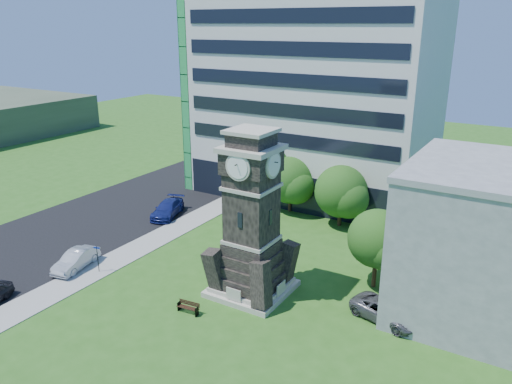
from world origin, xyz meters
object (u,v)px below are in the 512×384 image
Objects in this scene: car_street_north at (168,209)px; street_sign at (97,256)px; car_east_lot at (387,312)px; park_bench at (188,307)px; car_street_mid at (76,260)px; clock_tower at (252,225)px.

street_sign is (3.41, -12.31, 0.64)m from car_street_north.
park_bench is (-11.98, -6.09, -0.25)m from car_east_lot.
street_sign is at bearing -93.29° from car_street_north.
park_bench is 9.95m from street_sign.
car_street_north is 26.24m from car_east_lot.
clock_tower is at bearing 4.69° from car_street_mid.
car_street_north is 1.07× the size of car_east_lot.
car_street_north reaches higher than park_bench.
clock_tower is 7.52× the size of park_bench.
street_sign reaches higher than car_east_lot.
car_street_mid is at bearing -163.04° from clock_tower.
car_east_lot is (9.78, 1.33, -4.59)m from clock_tower.
clock_tower is 18.22m from car_street_north.
car_street_mid is 2.00× the size of street_sign.
clock_tower is 2.30× the size of car_street_north.
car_east_lot is at bearing -34.62° from car_street_north.
car_street_mid is 0.90× the size of car_east_lot.
clock_tower is 15.44m from car_street_mid.
park_bench is at bearing 132.75° from car_east_lot.
park_bench is at bearing -114.81° from clock_tower.
car_street_north is (-15.47, 8.50, -4.51)m from clock_tower.
clock_tower reaches higher than car_street_north.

